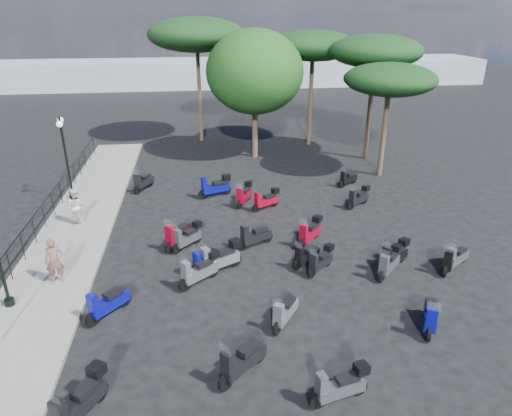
{
  "coord_description": "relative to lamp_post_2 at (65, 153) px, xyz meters",
  "views": [
    {
      "loc": [
        -1.03,
        -13.95,
        8.94
      ],
      "look_at": [
        1.22,
        3.47,
        1.2
      ],
      "focal_mm": 32.0,
      "sensor_mm": 36.0,
      "label": 1
    }
  ],
  "objects": [
    {
      "name": "woman",
      "position": [
        1.33,
        -7.97,
        -1.5
      ],
      "size": [
        0.68,
        0.52,
        1.68
      ],
      "primitive_type": "imported",
      "rotation": [
        0.0,
        0.0,
        0.21
      ],
      "color": "brown",
      "rests_on": "sidewalk"
    },
    {
      "name": "scooter_5",
      "position": [
        3.4,
        0.94,
        -2.02
      ],
      "size": [
        0.95,
        1.56,
        1.36
      ],
      "rotation": [
        0.0,
        0.0,
        2.66
      ],
      "color": "black",
      "rests_on": "ground"
    },
    {
      "name": "scooter_8",
      "position": [
        6.58,
        -7.82,
        -2.03
      ],
      "size": [
        1.46,
        1.0,
        1.32
      ],
      "rotation": [
        0.0,
        0.0,
        2.13
      ],
      "color": "black",
      "rests_on": "ground"
    },
    {
      "name": "scooter_10",
      "position": [
        5.45,
        -5.6,
        -1.98
      ],
      "size": [
        1.19,
        1.55,
        1.46
      ],
      "rotation": [
        0.0,
        0.0,
        2.51
      ],
      "color": "black",
      "rests_on": "ground"
    },
    {
      "name": "pine_3",
      "position": [
        16.76,
        1.63,
        2.91
      ],
      "size": [
        4.98,
        4.98,
        6.3
      ],
      "color": "#38281E",
      "rests_on": "ground"
    },
    {
      "name": "scooter_27",
      "position": [
        14.02,
        -2.61,
        -2.02
      ],
      "size": [
        1.35,
        1.03,
        1.24
      ],
      "rotation": [
        0.0,
        0.0,
        2.19
      ],
      "color": "black",
      "rests_on": "ground"
    },
    {
      "name": "pine_1",
      "position": [
        17.04,
        4.83,
        4.09
      ],
      "size": [
        5.53,
        5.53,
        7.57
      ],
      "color": "#38281E",
      "rests_on": "ground"
    },
    {
      "name": "sidewalk",
      "position": [
        0.98,
        -5.34,
        -2.41
      ],
      "size": [
        3.0,
        30.0,
        0.15
      ],
      "primitive_type": "cube",
      "color": "slate",
      "rests_on": "ground"
    },
    {
      "name": "scooter_3",
      "position": [
        6.24,
        -8.47,
        -1.96
      ],
      "size": [
        1.47,
        1.25,
        1.41
      ],
      "rotation": [
        0.0,
        0.0,
        2.25
      ],
      "color": "black",
      "rests_on": "ground"
    },
    {
      "name": "ground",
      "position": [
        7.48,
        -8.34,
        -2.49
      ],
      "size": [
        120.0,
        120.0,
        0.0
      ],
      "primitive_type": "plane",
      "color": "black",
      "rests_on": "ground"
    },
    {
      "name": "scooter_1",
      "position": [
        3.39,
        -13.96,
        -1.94
      ],
      "size": [
        1.1,
        1.64,
        1.45
      ],
      "rotation": [
        0.0,
        0.0,
        2.61
      ],
      "color": "black",
      "rests_on": "ground"
    },
    {
      "name": "scooter_14",
      "position": [
        10.23,
        -7.73,
        -2.08
      ],
      "size": [
        1.22,
        0.99,
        1.18
      ],
      "rotation": [
        0.0,
        0.0,
        2.24
      ],
      "color": "black",
      "rests_on": "ground"
    },
    {
      "name": "scooter_9",
      "position": [
        7.0,
        -7.76,
        -1.93
      ],
      "size": [
        1.7,
        1.08,
        1.48
      ],
      "rotation": [
        0.0,
        0.0,
        2.07
      ],
      "color": "black",
      "rests_on": "ground"
    },
    {
      "name": "scooter_13",
      "position": [
        8.78,
        -11.08,
        -2.05
      ],
      "size": [
        1.01,
        1.36,
        1.27
      ],
      "rotation": [
        0.0,
        0.0,
        2.53
      ],
      "color": "black",
      "rests_on": "ground"
    },
    {
      "name": "pine_2",
      "position": [
        6.67,
        10.6,
        4.77
      ],
      "size": [
        6.59,
        6.59,
        8.44
      ],
      "color": "#38281E",
      "rests_on": "ground"
    },
    {
      "name": "scooter_25",
      "position": [
        15.71,
        -8.63,
        -2.06
      ],
      "size": [
        1.35,
        0.94,
        1.23
      ],
      "rotation": [
        0.0,
        0.0,
        2.15
      ],
      "color": "black",
      "rests_on": "ground"
    },
    {
      "name": "scooter_26",
      "position": [
        15.39,
        -8.75,
        -2.04
      ],
      "size": [
        1.13,
        1.3,
        1.29
      ],
      "rotation": [
        0.0,
        0.0,
        2.43
      ],
      "color": "black",
      "rests_on": "ground"
    },
    {
      "name": "railing",
      "position": [
        -0.32,
        -5.54,
        -1.59
      ],
      "size": [
        0.04,
        26.04,
        1.1
      ],
      "color": "black",
      "rests_on": "sidewalk"
    },
    {
      "name": "distant_hills",
      "position": [
        7.48,
        36.66,
        -0.99
      ],
      "size": [
        70.0,
        8.0,
        3.0
      ],
      "primitive_type": "cube",
      "color": "gray",
      "rests_on": "ground"
    },
    {
      "name": "scooter_2",
      "position": [
        3.35,
        -9.98,
        -2.01
      ],
      "size": [
        1.23,
        1.36,
        1.37
      ],
      "rotation": [
        0.0,
        0.0,
        2.41
      ],
      "color": "black",
      "rests_on": "ground"
    },
    {
      "name": "scooter_11",
      "position": [
        7.15,
        -0.45,
        -1.95
      ],
      "size": [
        1.72,
        0.89,
        1.43
      ],
      "rotation": [
        0.0,
        0.0,
        1.93
      ],
      "color": "black",
      "rests_on": "ground"
    },
    {
      "name": "scooter_15",
      "position": [
        10.65,
        -8.24,
        -2.04
      ],
      "size": [
        1.19,
        1.13,
        1.19
      ],
      "rotation": [
        0.0,
        0.0,
        2.32
      ],
      "color": "black",
      "rests_on": "ground"
    },
    {
      "name": "scooter_18",
      "position": [
        9.56,
        -14.21,
        -2.0
      ],
      "size": [
        1.6,
        0.66,
        1.29
      ],
      "rotation": [
        0.0,
        0.0,
        1.82
      ],
      "color": "black",
      "rests_on": "ground"
    },
    {
      "name": "scooter_4",
      "position": [
        5.81,
        -5.76,
        -2.01
      ],
      "size": [
        1.23,
        1.23,
        1.26
      ],
      "rotation": [
        0.0,
        0.0,
        2.36
      ],
      "color": "black",
      "rests_on": "ground"
    },
    {
      "name": "scooter_19",
      "position": [
        13.07,
        -11.85,
        -2.03
      ],
      "size": [
        0.9,
        1.54,
        1.32
      ],
      "rotation": [
        0.0,
        0.0,
        2.68
      ],
      "color": "black",
      "rests_on": "ground"
    },
    {
      "name": "scooter_16",
      "position": [
        8.49,
        -6.02,
        -2.02
      ],
      "size": [
        1.54,
        0.93,
        1.34
      ],
      "rotation": [
        0.0,
        0.0,
        2.05
      ],
      "color": "black",
      "rests_on": "ground"
    },
    {
      "name": "scooter_22",
      "position": [
        10.79,
        -6.0,
        -1.99
      ],
      "size": [
        1.24,
        1.34,
        1.32
      ],
      "rotation": [
        0.0,
        0.0,
        2.4
      ],
      "color": "black",
      "rests_on": "ground"
    },
    {
      "name": "scooter_21",
      "position": [
        13.04,
        -8.76,
        -2.0
      ],
      "size": [
        1.25,
        1.28,
        1.3
      ],
      "rotation": [
        0.0,
        0.0,
        2.37
      ],
      "color": "black",
      "rests_on": "ground"
    },
    {
      "name": "pedestrian_far",
      "position": [
        0.93,
        -3.07,
        -1.53
      ],
      "size": [
        0.92,
        0.8,
        1.61
      ],
      "primitive_type": "imported",
      "rotation": [
        0.0,
        0.0,
        2.87
      ],
      "color": "beige",
      "rests_on": "sidewalk"
    },
    {
      "name": "scooter_23",
      "position": [
        9.51,
        -2.33,
        -2.02
      ],
      "size": [
        1.41,
        0.93,
        1.24
      ],
      "rotation": [
        0.0,
        0.0,
        2.08
      ],
      "color": "black",
      "rests_on": "ground"
    },
    {
      "name": "pine_0",
      "position": [
        14.21,
        8.61,
        4.15
      ],
      "size": [
        5.7,
        5.7,
        7.66
      ],
      "color": "#38281E",
      "rests_on": "ground"
    },
    {
      "name": "scooter_20",
      "position": [
        13.43,
        -8.3,
        -1.99
      ],
      "size": [
        1.45,
        1.07,
        1.32
      ],
      "rotation": [
        0.0,
        0.0,
        2.16
      ],
      "color": "black",
      "rests_on": "ground"
    },
    {
      "name": "broadleaf_tree",
      "position": [
        10.04,
        6.15,
        2.85
      ],
      "size": [
        5.97,
        5.97,
        7.89
      ],
      "color": "#38281E",
      "rests_on": "ground"
    },
    {
      "name": "lamp_post_2",
      "position": [
        0.0,
        0.0,
        0.0
      ],
      "size": [
        0.48,
        1.19,
        4.1
      ],
      "rotation": [
        0.0,
        0.0,
        0.21
      ],
      "color": "black",
      "rests_on": "sidewalk"
    },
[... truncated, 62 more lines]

